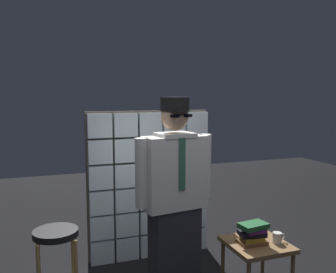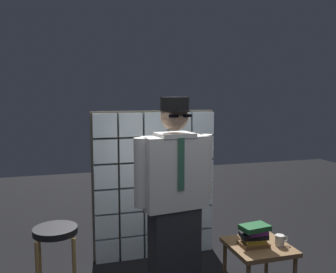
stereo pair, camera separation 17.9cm
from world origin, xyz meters
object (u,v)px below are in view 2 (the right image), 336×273
at_px(book_stack, 254,235).
at_px(standing_person, 174,199).
at_px(bar_stool, 56,252).
at_px(coffee_mug, 280,240).
at_px(side_table, 259,251).

bearing_deg(book_stack, standing_person, 168.78).
relative_size(bar_stool, coffee_mug, 6.22).
xyz_separation_m(book_stack, coffee_mug, (0.22, -0.05, -0.05)).
bearing_deg(coffee_mug, book_stack, 166.14).
bearing_deg(bar_stool, side_table, -4.53).
height_order(standing_person, coffee_mug, standing_person).
distance_m(side_table, book_stack, 0.17).
xyz_separation_m(side_table, book_stack, (-0.06, -0.02, 0.16)).
relative_size(bar_stool, side_table, 1.51).
xyz_separation_m(standing_person, bar_stool, (-0.96, 0.02, -0.35)).
bearing_deg(bar_stool, coffee_mug, -6.30).
bearing_deg(side_table, standing_person, 170.87).
bearing_deg(standing_person, bar_stool, 171.01).
distance_m(standing_person, coffee_mug, 1.00).
xyz_separation_m(standing_person, book_stack, (0.68, -0.14, -0.34)).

